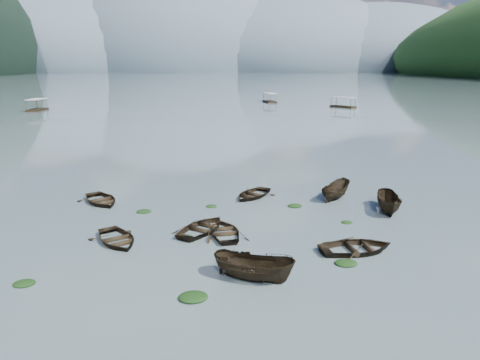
{
  "coord_description": "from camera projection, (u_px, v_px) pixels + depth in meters",
  "views": [
    {
      "loc": [
        -2.03,
        -18.95,
        10.3
      ],
      "look_at": [
        0.0,
        12.0,
        2.0
      ],
      "focal_mm": 32.0,
      "sensor_mm": 36.0,
      "label": 1
    }
  ],
  "objects": [
    {
      "name": "weed_clump_1",
      "position": [
        185.0,
        238.0,
        26.43
      ],
      "size": [
        1.05,
        0.84,
        0.23
      ],
      "primitive_type": "ellipsoid",
      "color": "black",
      "rests_on": "ground"
    },
    {
      "name": "rowboat_0",
      "position": [
        117.0,
        242.0,
        25.79
      ],
      "size": [
        4.47,
        4.89,
        0.83
      ],
      "primitive_type": "imported",
      "rotation": [
        0.0,
        0.0,
        0.53
      ],
      "color": "black",
      "rests_on": "ground"
    },
    {
      "name": "weed_clump_2",
      "position": [
        193.0,
        299.0,
        19.54
      ],
      "size": [
        1.37,
        1.1,
        0.3
      ],
      "primitive_type": "ellipsoid",
      "color": "black",
      "rests_on": "ground"
    },
    {
      "name": "rowboat_2",
      "position": [
        253.0,
        280.0,
        21.28
      ],
      "size": [
        4.49,
        3.13,
        1.63
      ],
      "primitive_type": "imported",
      "rotation": [
        0.0,
        0.0,
        1.16
      ],
      "color": "black",
      "rests_on": "ground"
    },
    {
      "name": "rowboat_3",
      "position": [
        225.0,
        234.0,
        27.0
      ],
      "size": [
        3.25,
        4.17,
        0.79
      ],
      "primitive_type": "imported",
      "rotation": [
        0.0,
        0.0,
        3.29
      ],
      "color": "black",
      "rests_on": "ground"
    },
    {
      "name": "rowboat_1",
      "position": [
        203.0,
        231.0,
        27.53
      ],
      "size": [
        4.8,
        5.1,
        0.86
      ],
      "primitive_type": "imported",
      "rotation": [
        0.0,
        0.0,
        2.54
      ],
      "color": "black",
      "rests_on": "ground"
    },
    {
      "name": "haze_mtn_d",
      "position": [
        363.0,
        71.0,
        908.89
      ],
      "size": [
        520.0,
        520.0,
        220.0
      ],
      "primitive_type": "ellipsoid",
      "color": "#475666",
      "rests_on": "ground"
    },
    {
      "name": "haze_mtn_b",
      "position": [
        183.0,
        71.0,
        884.81
      ],
      "size": [
        520.0,
        520.0,
        340.0
      ],
      "primitive_type": "ellipsoid",
      "color": "#475666",
      "rests_on": "ground"
    },
    {
      "name": "rowboat_7",
      "position": [
        252.0,
        197.0,
        34.77
      ],
      "size": [
        4.74,
        4.95,
        0.84
      ],
      "primitive_type": "imported",
      "rotation": [
        0.0,
        0.0,
        5.63
      ],
      "color": "black",
      "rests_on": "ground"
    },
    {
      "name": "weed_clump_6",
      "position": [
        211.0,
        207.0,
        32.31
      ],
      "size": [
        0.87,
        0.72,
        0.18
      ],
      "primitive_type": "ellipsoid",
      "color": "black",
      "rests_on": "ground"
    },
    {
      "name": "haze_mtn_c",
      "position": [
        279.0,
        71.0,
        897.48
      ],
      "size": [
        520.0,
        520.0,
        260.0
      ],
      "primitive_type": "ellipsoid",
      "color": "#475666",
      "rests_on": "ground"
    },
    {
      "name": "weed_clump_0",
      "position": [
        24.0,
        284.0,
        20.81
      ],
      "size": [
        1.06,
        0.87,
        0.23
      ],
      "primitive_type": "ellipsoid",
      "color": "black",
      "rests_on": "ground"
    },
    {
      "name": "rowboat_8",
      "position": [
        335.0,
        198.0,
        34.38
      ],
      "size": [
        3.66,
        4.01,
        1.53
      ],
      "primitive_type": "imported",
      "rotation": [
        0.0,
        0.0,
        2.46
      ],
      "color": "black",
      "rests_on": "ground"
    },
    {
      "name": "rowboat_4",
      "position": [
        356.0,
        252.0,
        24.5
      ],
      "size": [
        4.74,
        3.68,
        0.9
      ],
      "primitive_type": "imported",
      "rotation": [
        0.0,
        0.0,
        1.71
      ],
      "color": "black",
      "rests_on": "ground"
    },
    {
      "name": "pontoon_right",
      "position": [
        343.0,
        107.0,
        109.64
      ],
      "size": [
        6.25,
        6.68,
        2.48
      ],
      "primitive_type": null,
      "rotation": [
        0.0,
        0.0,
        0.71
      ],
      "color": "black",
      "rests_on": "ground"
    },
    {
      "name": "rowboat_6",
      "position": [
        101.0,
        203.0,
        33.24
      ],
      "size": [
        4.8,
        5.14,
        0.87
      ],
      "primitive_type": "imported",
      "rotation": [
        0.0,
        0.0,
        0.58
      ],
      "color": "black",
      "rests_on": "ground"
    },
    {
      "name": "ground_plane",
      "position": [
        256.0,
        282.0,
        21.06
      ],
      "size": [
        2400.0,
        2400.0,
        0.0
      ],
      "primitive_type": "plane",
      "color": "#4C5C5F"
    },
    {
      "name": "weed_clump_3",
      "position": [
        347.0,
        223.0,
        29.0
      ],
      "size": [
        0.77,
        0.65,
        0.17
      ],
      "primitive_type": "ellipsoid",
      "color": "black",
      "rests_on": "ground"
    },
    {
      "name": "weed_clump_7",
      "position": [
        295.0,
        206.0,
        32.35
      ],
      "size": [
        1.09,
        0.87,
        0.24
      ],
      "primitive_type": "ellipsoid",
      "color": "black",
      "rests_on": "ground"
    },
    {
      "name": "pontoon_left",
      "position": [
        37.0,
        111.0,
        101.53
      ],
      "size": [
        2.95,
        6.93,
        2.64
      ],
      "primitive_type": null,
      "rotation": [
        0.0,
        0.0,
        -0.01
      ],
      "color": "black",
      "rests_on": "ground"
    },
    {
      "name": "weed_clump_5",
      "position": [
        144.0,
        212.0,
        31.09
      ],
      "size": [
        1.07,
        0.86,
        0.23
      ],
      "primitive_type": "ellipsoid",
      "color": "black",
      "rests_on": "ground"
    },
    {
      "name": "haze_mtn_a",
      "position": [
        85.0,
        71.0,
        872.13
      ],
      "size": [
        520.0,
        520.0,
        280.0
      ],
      "primitive_type": "ellipsoid",
      "color": "#475666",
      "rests_on": "ground"
    },
    {
      "name": "weed_clump_4",
      "position": [
        346.0,
        264.0,
        22.94
      ],
      "size": [
        1.22,
        0.97,
        0.25
      ],
      "primitive_type": "ellipsoid",
      "color": "black",
      "rests_on": "ground"
    },
    {
      "name": "pontoon_centre",
      "position": [
        270.0,
        102.0,
        124.99
      ],
      "size": [
        3.61,
        6.93,
        2.54
      ],
      "primitive_type": null,
      "rotation": [
        0.0,
        0.0,
        0.13
      ],
      "color": "black",
      "rests_on": "ground"
    },
    {
      "name": "rowboat_5",
      "position": [
        388.0,
        211.0,
        31.28
      ],
      "size": [
        2.5,
        4.39,
        1.6
      ],
      "primitive_type": "imported",
      "rotation": [
        0.0,
        0.0,
        -0.24
      ],
      "color": "black",
      "rests_on": "ground"
    }
  ]
}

